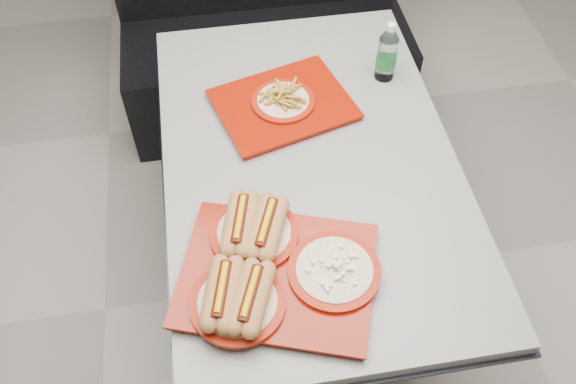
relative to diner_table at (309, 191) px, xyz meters
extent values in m
plane|color=gray|center=(0.00, 0.00, -0.58)|extent=(6.00, 6.00, 0.00)
cylinder|color=black|center=(0.00, 0.00, -0.56)|extent=(0.52, 0.52, 0.05)
cylinder|color=black|center=(0.00, 0.00, -0.20)|extent=(0.11, 0.11, 0.66)
cube|color=black|center=(0.00, 0.00, 0.12)|extent=(0.92, 1.42, 0.01)
cube|color=gray|center=(0.00, 0.00, 0.15)|extent=(0.90, 1.40, 0.04)
cube|color=black|center=(0.00, 1.02, -0.36)|extent=(1.30, 0.55, 0.45)
cube|color=maroon|center=(-0.17, -0.40, 0.18)|extent=(0.59, 0.52, 0.02)
cube|color=maroon|center=(-0.17, -0.40, 0.19)|extent=(0.60, 0.54, 0.01)
cylinder|color=#901604|center=(-0.28, -0.48, 0.20)|extent=(0.25, 0.25, 0.01)
cylinder|color=silver|center=(-0.28, -0.48, 0.21)|extent=(0.20, 0.20, 0.01)
cylinder|color=#901604|center=(-0.21, -0.27, 0.20)|extent=(0.25, 0.25, 0.01)
cylinder|color=silver|center=(-0.21, -0.27, 0.21)|extent=(0.20, 0.20, 0.01)
cylinder|color=#901604|center=(-0.02, -0.43, 0.20)|extent=(0.25, 0.25, 0.01)
cylinder|color=silver|center=(-0.02, -0.43, 0.21)|extent=(0.20, 0.20, 0.01)
cube|color=maroon|center=(-0.05, 0.23, 0.17)|extent=(0.49, 0.43, 0.02)
cube|color=maroon|center=(-0.05, 0.23, 0.19)|extent=(0.50, 0.44, 0.01)
cylinder|color=#901604|center=(-0.05, 0.23, 0.19)|extent=(0.21, 0.21, 0.01)
cylinder|color=silver|center=(-0.05, 0.23, 0.20)|extent=(0.17, 0.17, 0.00)
cylinder|color=silver|center=(0.32, 0.33, 0.25)|extent=(0.07, 0.07, 0.16)
cylinder|color=#196729|center=(0.32, 0.33, 0.24)|extent=(0.07, 0.07, 0.04)
cone|color=silver|center=(0.32, 0.33, 0.34)|extent=(0.07, 0.07, 0.04)
cylinder|color=silver|center=(0.32, 0.33, 0.37)|extent=(0.03, 0.03, 0.02)
camera|label=1|loc=(-0.27, -1.21, 1.58)|focal=38.00mm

